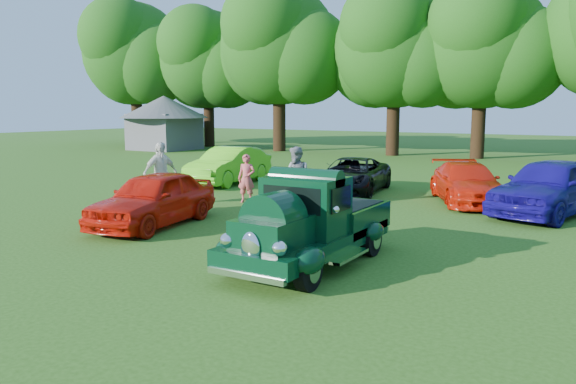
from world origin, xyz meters
The scene contains 12 objects.
ground centered at (0.00, 0.00, 0.00)m, with size 120.00×120.00×0.00m, color #274E12.
hero_pickup centered at (1.96, -0.23, 0.74)m, with size 2.02×4.35×1.70m.
red_convertible centered at (-3.19, 0.80, 0.69)m, with size 1.64×4.07×1.39m, color red.
back_car_lime centered at (-6.47, 8.27, 0.72)m, with size 1.53×4.40×1.45m, color #52C31A.
back_car_black centered at (-1.29, 8.64, 0.62)m, with size 2.04×4.43×1.23m, color black.
back_car_orange centered at (2.74, 8.53, 0.63)m, with size 1.76×4.34×1.26m, color red.
back_car_blue centered at (5.24, 7.58, 0.81)m, with size 1.90×4.73×1.61m, color navy.
spectator_pink centered at (-3.24, 4.95, 0.77)m, with size 0.56×0.37×1.54m, color #C04F50.
spectator_grey centered at (-1.40, 4.94, 0.92)m, with size 0.89×0.70×1.84m, color gray.
spectator_white centered at (-5.17, 3.13, 0.98)m, with size 1.15×0.48×1.96m, color silver.
gazebo centered at (-22.00, 21.00, 2.40)m, with size 6.40×6.40×3.90m.
tree_line centered at (-0.34, 24.39, 7.08)m, with size 63.49×9.81×12.02m.
Camera 1 is at (7.04, -9.41, 2.95)m, focal length 35.00 mm.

